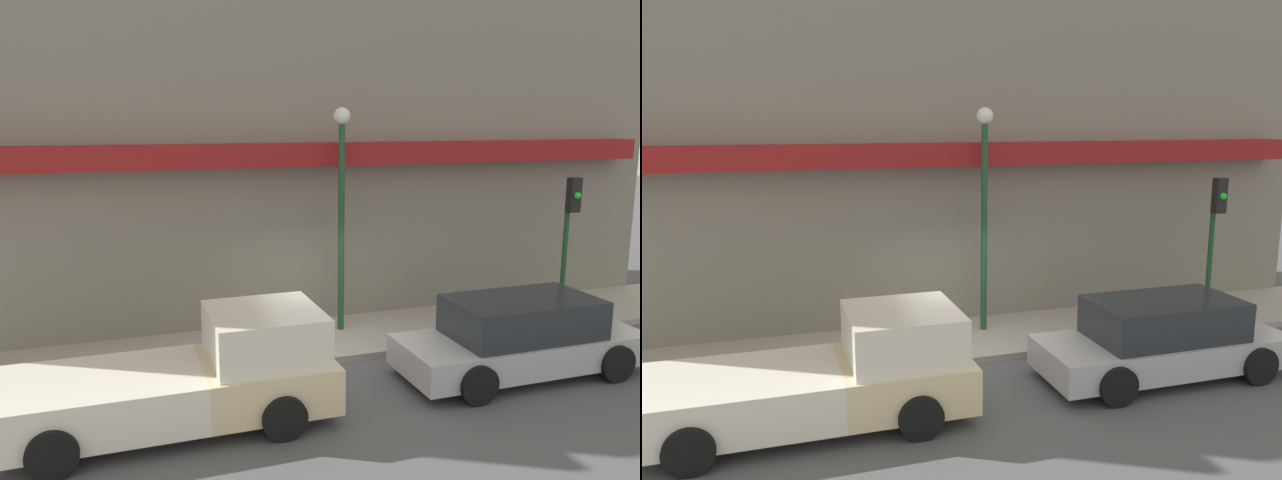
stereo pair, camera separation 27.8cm
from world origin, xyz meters
TOP-DOWN VIEW (x-y plane):
  - ground_plane at (0.00, 0.00)m, footprint 80.00×80.00m
  - sidewalk at (0.00, 1.25)m, footprint 36.00×2.50m
  - building at (-0.01, 3.98)m, footprint 19.80×3.80m
  - pickup_truck at (-2.90, -1.56)m, footprint 5.25×2.16m
  - parked_car at (3.29, -1.56)m, footprint 4.78×1.98m
  - fire_hydrant at (-0.43, 0.53)m, footprint 0.19×0.19m
  - street_lamp at (0.82, 1.59)m, footprint 0.36×0.36m
  - traffic_light at (6.16, 0.68)m, footprint 0.28×0.42m

SIDE VIEW (x-z plane):
  - ground_plane at x=0.00m, z-range 0.00..0.00m
  - sidewalk at x=0.00m, z-range 0.00..0.15m
  - fire_hydrant at x=-0.43m, z-range 0.14..0.89m
  - parked_car at x=3.29m, z-range -0.02..1.48m
  - pickup_truck at x=-2.90m, z-range -0.11..1.67m
  - traffic_light at x=6.16m, z-range 0.79..4.14m
  - street_lamp at x=0.82m, z-range 0.81..5.73m
  - building at x=-0.01m, z-range -0.01..10.54m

